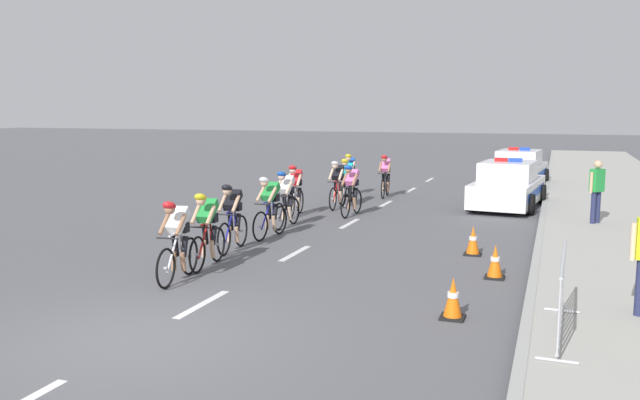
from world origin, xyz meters
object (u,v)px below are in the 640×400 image
Objects in this scene: cyclist_third at (232,216)px; cyclist_second at (207,229)px; cyclist_ninth at (347,181)px; police_car_nearest at (508,186)px; cyclist_lead at (177,239)px; cyclist_fourth at (270,206)px; cyclist_eleventh at (385,175)px; cyclist_seventh at (337,184)px; crowd_barrier_front at (561,296)px; cyclist_eighth at (295,190)px; cyclist_sixth at (351,190)px; traffic_cone_near at (453,299)px; traffic_cone_mid at (473,241)px; traffic_cone_far at (495,262)px; cyclist_tenth at (350,174)px; police_car_second at (519,170)px; cyclist_fifth at (286,198)px; spectator_back at (597,187)px.

cyclist_second is at bearing -81.16° from cyclist_third.
police_car_nearest is at bearing 11.92° from cyclist_ninth.
police_car_nearest reaches higher than cyclist_lead.
cyclist_eleventh is (0.80, 8.26, 0.00)m from cyclist_fourth.
cyclist_second and cyclist_seventh have the same top height.
cyclist_fourth is 0.74× the size of crowd_barrier_front.
police_car_nearest is (5.76, 3.92, -0.11)m from cyclist_eighth.
cyclist_third is at bearing -95.51° from cyclist_eleventh.
cyclist_eleventh is at bearing 113.40° from crowd_barrier_front.
traffic_cone_near is at bearing -63.66° from cyclist_sixth.
cyclist_fourth and cyclist_ninth have the same top height.
cyclist_lead is at bearing -139.61° from traffic_cone_mid.
cyclist_third is at bearing 175.52° from traffic_cone_far.
cyclist_eighth is 11.31m from crowd_barrier_front.
cyclist_sixth is at bearing 127.93° from traffic_cone_far.
cyclist_second is at bearing -96.56° from cyclist_sixth.
police_car_nearest is (5.66, -1.15, -0.11)m from cyclist_tenth.
cyclist_eleventh is (0.76, 3.14, 0.00)m from cyclist_seventh.
police_car_second is (5.02, 16.55, -0.11)m from cyclist_second.
traffic_cone_near is at bearing 159.94° from crowd_barrier_front.
cyclist_lead is at bearing -113.39° from police_car_nearest.
police_car_second is at bearing 41.44° from cyclist_tenth.
cyclist_third is 1.00× the size of cyclist_sixth.
traffic_cone_near is at bearing -49.42° from cyclist_fifth.
cyclist_lead and cyclist_fifth have the same top height.
police_car_nearest reaches higher than cyclist_fourth.
cyclist_eighth is 5.07m from cyclist_tenth.
police_car_nearest is 2.72× the size of spectator_back.
cyclist_fourth is 3.34m from cyclist_eighth.
cyclist_ninth is at bearing 115.18° from traffic_cone_near.
traffic_cone_mid is (4.02, -4.10, -0.48)m from cyclist_sixth.
traffic_cone_far is at bearing -32.08° from cyclist_fifth.
police_car_nearest is at bearing 54.69° from cyclist_fourth.
traffic_cone_mid is at bearing -90.79° from police_car_second.
crowd_barrier_front is at bearing -70.85° from traffic_cone_mid.
cyclist_eleventh is 0.38× the size of police_car_nearest.
cyclist_sixth is 1.00× the size of cyclist_seventh.
cyclist_lead is at bearing -95.44° from cyclist_sixth.
police_car_second reaches higher than cyclist_fourth.
cyclist_sixth is (0.78, 8.19, 0.00)m from cyclist_lead.
cyclist_tenth is 1.36m from cyclist_eleventh.
police_car_nearest reaches higher than cyclist_tenth.
police_car_second is at bearing 54.93° from cyclist_ninth.
police_car_nearest and police_car_second have the same top height.
crowd_barrier_front is (6.57, -0.99, -0.14)m from cyclist_lead.
traffic_cone_near is (5.16, -4.78, -0.48)m from cyclist_fourth.
cyclist_eleventh is 9.46m from traffic_cone_mid.
cyclist_fourth is 2.69× the size of traffic_cone_near.
cyclist_third and cyclist_tenth have the same top height.
police_car_second is at bearing 94.82° from crowd_barrier_front.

